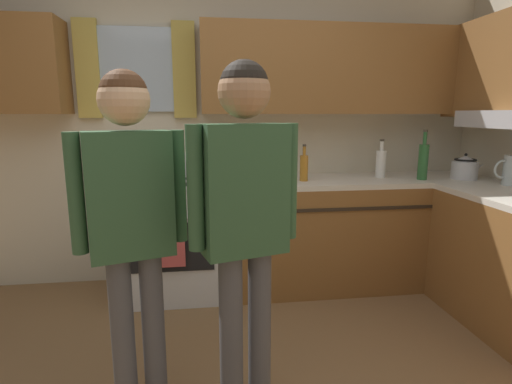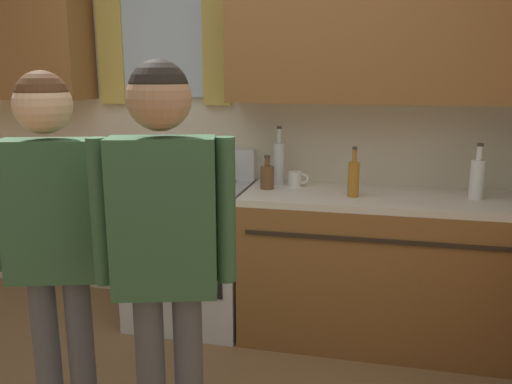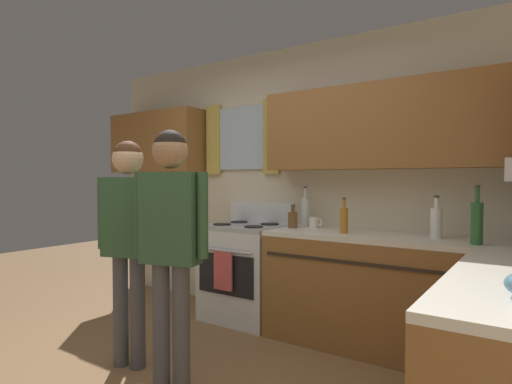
{
  "view_description": "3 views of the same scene",
  "coord_description": "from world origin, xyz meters",
  "px_view_note": "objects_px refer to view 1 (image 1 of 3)",
  "views": [
    {
      "loc": [
        -0.05,
        -1.54,
        1.42
      ],
      "look_at": [
        0.25,
        0.72,
        0.97
      ],
      "focal_mm": 27.98,
      "sensor_mm": 36.0,
      "label": 1
    },
    {
      "loc": [
        0.85,
        -1.53,
        1.59
      ],
      "look_at": [
        0.29,
        0.89,
        1.03
      ],
      "focal_mm": 37.17,
      "sensor_mm": 36.0,
      "label": 2
    },
    {
      "loc": [
        2.05,
        -1.71,
        1.33
      ],
      "look_at": [
        0.49,
        0.57,
        1.25
      ],
      "focal_mm": 29.69,
      "sensor_mm": 36.0,
      "label": 3
    }
  ],
  "objects_px": {
    "bottle_squat_brown": "(236,171)",
    "adult_left": "(131,208)",
    "bottle_wine_green": "(423,161)",
    "mug_ceramic_white": "(255,172)",
    "water_pitcher": "(510,170)",
    "bottle_oil_amber": "(304,167)",
    "stovetop_kettle": "(465,167)",
    "stove_oven": "(174,236)",
    "bottle_milk_white": "(381,163)",
    "adult_in_plaid": "(245,204)",
    "bottle_tall_clear": "(240,160)"
  },
  "relations": [
    {
      "from": "bottle_squat_brown",
      "to": "adult_left",
      "type": "xyz_separation_m",
      "value": [
        -0.58,
        -1.33,
        0.03
      ]
    },
    {
      "from": "bottle_wine_green",
      "to": "mug_ceramic_white",
      "type": "height_order",
      "value": "bottle_wine_green"
    },
    {
      "from": "mug_ceramic_white",
      "to": "water_pitcher",
      "type": "relative_size",
      "value": 0.57
    },
    {
      "from": "bottle_wine_green",
      "to": "adult_left",
      "type": "xyz_separation_m",
      "value": [
        -2.05,
        -1.18,
        -0.04
      ]
    },
    {
      "from": "bottle_oil_amber",
      "to": "bottle_squat_brown",
      "type": "height_order",
      "value": "bottle_oil_amber"
    },
    {
      "from": "stovetop_kettle",
      "to": "stove_oven",
      "type": "bearing_deg",
      "value": 176.27
    },
    {
      "from": "bottle_milk_white",
      "to": "water_pitcher",
      "type": "xyz_separation_m",
      "value": [
        0.77,
        -0.48,
        -0.01
      ]
    },
    {
      "from": "stovetop_kettle",
      "to": "adult_in_plaid",
      "type": "distance_m",
      "value": 2.28
    },
    {
      "from": "stove_oven",
      "to": "bottle_tall_clear",
      "type": "distance_m",
      "value": 0.81
    },
    {
      "from": "stovetop_kettle",
      "to": "water_pitcher",
      "type": "height_order",
      "value": "water_pitcher"
    },
    {
      "from": "stove_oven",
      "to": "mug_ceramic_white",
      "type": "distance_m",
      "value": 0.82
    },
    {
      "from": "stove_oven",
      "to": "bottle_oil_amber",
      "type": "distance_m",
      "value": 1.16
    },
    {
      "from": "bottle_squat_brown",
      "to": "adult_in_plaid",
      "type": "relative_size",
      "value": 0.13
    },
    {
      "from": "bottle_tall_clear",
      "to": "adult_left",
      "type": "relative_size",
      "value": 0.23
    },
    {
      "from": "bottle_milk_white",
      "to": "mug_ceramic_white",
      "type": "xyz_separation_m",
      "value": [
        -1.03,
        0.1,
        -0.07
      ]
    },
    {
      "from": "stove_oven",
      "to": "bottle_milk_white",
      "type": "distance_m",
      "value": 1.78
    },
    {
      "from": "bottle_squat_brown",
      "to": "stove_oven",
      "type": "bearing_deg",
      "value": -178.64
    },
    {
      "from": "bottle_wine_green",
      "to": "bottle_milk_white",
      "type": "bearing_deg",
      "value": 151.57
    },
    {
      "from": "bottle_tall_clear",
      "to": "bottle_wine_green",
      "type": "xyz_separation_m",
      "value": [
        1.43,
        -0.31,
        0.01
      ]
    },
    {
      "from": "stovetop_kettle",
      "to": "adult_left",
      "type": "xyz_separation_m",
      "value": [
        -2.41,
        -1.16,
        0.01
      ]
    },
    {
      "from": "stove_oven",
      "to": "water_pitcher",
      "type": "xyz_separation_m",
      "value": [
        2.47,
        -0.47,
        0.54
      ]
    },
    {
      "from": "adult_left",
      "to": "stove_oven",
      "type": "bearing_deg",
      "value": 86.51
    },
    {
      "from": "stove_oven",
      "to": "adult_in_plaid",
      "type": "height_order",
      "value": "adult_in_plaid"
    },
    {
      "from": "bottle_milk_white",
      "to": "adult_in_plaid",
      "type": "distance_m",
      "value": 1.9
    },
    {
      "from": "bottle_wine_green",
      "to": "mug_ceramic_white",
      "type": "distance_m",
      "value": 1.34
    },
    {
      "from": "bottle_tall_clear",
      "to": "bottle_milk_white",
      "type": "relative_size",
      "value": 1.17
    },
    {
      "from": "water_pitcher",
      "to": "adult_in_plaid",
      "type": "relative_size",
      "value": 0.13
    },
    {
      "from": "water_pitcher",
      "to": "adult_left",
      "type": "relative_size",
      "value": 0.14
    },
    {
      "from": "bottle_wine_green",
      "to": "adult_left",
      "type": "relative_size",
      "value": 0.25
    },
    {
      "from": "adult_in_plaid",
      "to": "water_pitcher",
      "type": "bearing_deg",
      "value": 24.28
    },
    {
      "from": "bottle_wine_green",
      "to": "stovetop_kettle",
      "type": "height_order",
      "value": "bottle_wine_green"
    },
    {
      "from": "bottle_squat_brown",
      "to": "bottle_oil_amber",
      "type": "bearing_deg",
      "value": -10.15
    },
    {
      "from": "bottle_oil_amber",
      "to": "bottle_milk_white",
      "type": "height_order",
      "value": "bottle_milk_white"
    },
    {
      "from": "bottle_squat_brown",
      "to": "adult_left",
      "type": "relative_size",
      "value": 0.13
    },
    {
      "from": "bottle_oil_amber",
      "to": "bottle_wine_green",
      "type": "distance_m",
      "value": 0.96
    },
    {
      "from": "bottle_tall_clear",
      "to": "adult_left",
      "type": "bearing_deg",
      "value": -112.73
    },
    {
      "from": "bottle_tall_clear",
      "to": "bottle_squat_brown",
      "type": "bearing_deg",
      "value": -105.22
    },
    {
      "from": "bottle_wine_green",
      "to": "mug_ceramic_white",
      "type": "relative_size",
      "value": 3.14
    },
    {
      "from": "stove_oven",
      "to": "mug_ceramic_white",
      "type": "bearing_deg",
      "value": 9.82
    },
    {
      "from": "bottle_tall_clear",
      "to": "adult_left",
      "type": "xyz_separation_m",
      "value": [
        -0.62,
        -1.48,
        -0.03
      ]
    },
    {
      "from": "bottle_wine_green",
      "to": "adult_in_plaid",
      "type": "relative_size",
      "value": 0.24
    },
    {
      "from": "mug_ceramic_white",
      "to": "bottle_squat_brown",
      "type": "bearing_deg",
      "value": -147.44
    },
    {
      "from": "bottle_tall_clear",
      "to": "bottle_wine_green",
      "type": "relative_size",
      "value": 0.93
    },
    {
      "from": "bottle_squat_brown",
      "to": "bottle_milk_white",
      "type": "bearing_deg",
      "value": 0.12
    },
    {
      "from": "bottle_wine_green",
      "to": "bottle_milk_white",
      "type": "xyz_separation_m",
      "value": [
        -0.28,
        0.15,
        -0.03
      ]
    },
    {
      "from": "bottle_squat_brown",
      "to": "water_pitcher",
      "type": "xyz_separation_m",
      "value": [
        1.97,
        -0.48,
        0.03
      ]
    },
    {
      "from": "bottle_milk_white",
      "to": "stovetop_kettle",
      "type": "height_order",
      "value": "bottle_milk_white"
    },
    {
      "from": "bottle_oil_amber",
      "to": "mug_ceramic_white",
      "type": "xyz_separation_m",
      "value": [
        -0.36,
        0.2,
        -0.06
      ]
    },
    {
      "from": "bottle_milk_white",
      "to": "water_pitcher",
      "type": "distance_m",
      "value": 0.91
    },
    {
      "from": "bottle_wine_green",
      "to": "mug_ceramic_white",
      "type": "xyz_separation_m",
      "value": [
        -1.32,
        0.25,
        -0.1
      ]
    }
  ]
}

